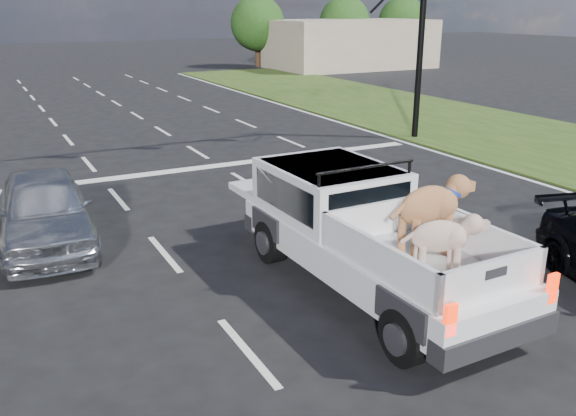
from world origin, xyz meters
The scene contains 9 objects.
ground centered at (0.00, 0.00, 0.00)m, with size 160.00×160.00×0.00m, color black.
road_markings centered at (0.00, 6.56, 0.01)m, with size 17.75×60.00×0.01m.
traffic_signal centered at (7.20, 10.50, 4.73)m, with size 9.11×0.31×7.00m.
building_right centered at (22.00, 34.00, 1.80)m, with size 12.00×7.00×3.60m, color tan.
tree_far_d centered at (16.00, 38.00, 3.29)m, with size 4.20×4.20×5.40m.
tree_far_e centered at (24.00, 38.00, 3.29)m, with size 4.20×4.20×5.40m.
tree_far_f centered at (30.00, 38.00, 3.29)m, with size 4.20×4.20×5.40m.
pickup_truck centered at (0.91, 1.00, 1.02)m, with size 2.26×5.75×2.14m.
silver_sedan centered at (-3.69, 5.59, 0.74)m, with size 1.74×4.33×1.48m, color #ADB0B5.
Camera 1 is at (-4.69, -6.89, 4.62)m, focal length 38.00 mm.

